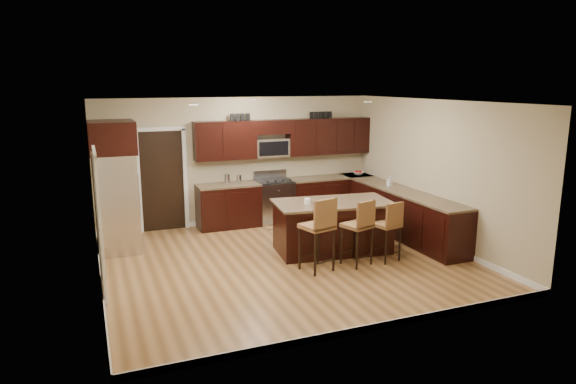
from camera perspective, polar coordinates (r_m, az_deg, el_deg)
name	(u,v)px	position (r m, az deg, el deg)	size (l,w,h in m)	color
floor	(286,261)	(8.88, -0.18, -7.69)	(6.00, 6.00, 0.00)	#9C6E3D
ceiling	(286,102)	(8.36, -0.19, 10.00)	(6.00, 6.00, 0.00)	silver
wall_back	(239,161)	(11.08, -5.41, 3.46)	(6.00, 6.00, 0.00)	tan
wall_left	(94,199)	(7.95, -20.74, -0.74)	(5.50, 5.50, 0.00)	tan
wall_right	(435,173)	(10.00, 16.04, 2.09)	(5.50, 5.50, 0.00)	tan
base_cabinets	(346,207)	(10.78, 6.42, -1.63)	(4.02, 3.96, 0.92)	black
upper_cabinets	(287,137)	(11.20, -0.07, 6.14)	(4.00, 0.33, 0.80)	black
range	(274,201)	(11.18, -1.54, -1.00)	(0.76, 0.64, 1.11)	silver
microwave	(271,148)	(11.12, -1.85, 4.94)	(0.76, 0.31, 0.40)	silver
doorway	(162,181)	(10.79, -13.80, 1.20)	(0.85, 0.03, 2.06)	black
pantry_door	(98,226)	(7.73, -20.36, -3.57)	(0.03, 0.80, 2.04)	white
letter_decor	(281,116)	(11.11, -0.76, 8.44)	(2.20, 0.03, 0.15)	black
island	(332,228)	(9.31, 4.96, -4.01)	(2.20, 1.33, 0.92)	black
stool_left	(320,226)	(8.21, 3.56, -3.80)	(0.56, 0.56, 1.22)	olive
stool_mid	(360,225)	(8.56, 8.00, -3.65)	(0.53, 0.53, 1.12)	olive
stool_right	(389,224)	(8.86, 11.18, -3.54)	(0.47, 0.47, 1.05)	olive
refrigerator	(115,185)	(9.64, -18.66, 0.70)	(0.79, 0.95, 2.35)	silver
floor_mat	(291,229)	(10.75, 0.30, -4.09)	(0.80, 0.53, 0.01)	brown
fruit_bowl	(358,173)	(11.94, 7.82, 2.11)	(0.28, 0.28, 0.07)	silver
soap_bottle	(390,181)	(10.73, 11.22, 1.21)	(0.09, 0.09, 0.20)	#B2B2B2
canister_tall	(227,179)	(10.76, -6.79, 1.43)	(0.12, 0.12, 0.22)	silver
canister_short	(239,179)	(10.83, -5.48, 1.44)	(0.11, 0.11, 0.18)	silver
island_jar	(307,201)	(8.97, 2.16, -1.03)	(0.10, 0.10, 0.10)	white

